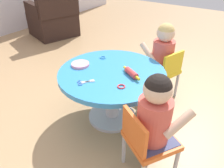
{
  "coord_description": "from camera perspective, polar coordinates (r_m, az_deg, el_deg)",
  "views": [
    {
      "loc": [
        -1.32,
        -0.9,
        1.37
      ],
      "look_at": [
        0.0,
        0.0,
        0.37
      ],
      "focal_mm": 34.92,
      "sensor_mm": 36.0,
      "label": 1
    }
  ],
  "objects": [
    {
      "name": "ground_plane",
      "position": [
        2.11,
        -0.0,
        -8.61
      ],
      "size": [
        10.0,
        10.0,
        0.0
      ],
      "primitive_type": "plane",
      "color": "tan"
    },
    {
      "name": "craft_table",
      "position": [
        1.88,
        -0.0,
        0.22
      ],
      "size": [
        0.91,
        0.91,
        0.5
      ],
      "color": "silver",
      "rests_on": "ground"
    },
    {
      "name": "child_chair_left",
      "position": [
        1.48,
        9.05,
        -14.44
      ],
      "size": [
        0.41,
        0.41,
        0.54
      ],
      "color": "#B7B7BC",
      "rests_on": "ground"
    },
    {
      "name": "seated_child_left",
      "position": [
        1.35,
        11.31,
        -7.21
      ],
      "size": [
        0.44,
        0.41,
        0.51
      ],
      "color": "#3F4772",
      "rests_on": "ground"
    },
    {
      "name": "child_chair_right",
      "position": [
        2.29,
        13.3,
        3.31
      ],
      "size": [
        0.38,
        0.38,
        0.54
      ],
      "color": "#B7B7BC",
      "rests_on": "ground"
    },
    {
      "name": "seated_child_right",
      "position": [
        2.21,
        13.25,
        8.86
      ],
      "size": [
        0.36,
        0.41,
        0.51
      ],
      "color": "#3F4772",
      "rests_on": "ground"
    },
    {
      "name": "armchair_dark",
      "position": [
        4.16,
        -15.03,
        16.2
      ],
      "size": [
        0.88,
        0.89,
        0.85
      ],
      "color": "black",
      "rests_on": "ground"
    },
    {
      "name": "rolling_pin",
      "position": [
        1.76,
        5.1,
        2.91
      ],
      "size": [
        0.13,
        0.21,
        0.05
      ],
      "color": "#D83F3F",
      "rests_on": "craft_table"
    },
    {
      "name": "craft_scissors",
      "position": [
        1.68,
        -7.52,
        0.45
      ],
      "size": [
        0.14,
        0.12,
        0.01
      ],
      "color": "silver",
      "rests_on": "craft_table"
    },
    {
      "name": "playdough_blob_0",
      "position": [
        1.93,
        -8.3,
        5.11
      ],
      "size": [
        0.16,
        0.16,
        0.02
      ],
      "primitive_type": "cylinder",
      "color": "pink",
      "rests_on": "craft_table"
    },
    {
      "name": "cookie_cutter_0",
      "position": [
        2.06,
        -2.42,
        6.96
      ],
      "size": [
        0.06,
        0.06,
        0.01
      ],
      "primitive_type": "torus",
      "color": "#3F99D8",
      "rests_on": "craft_table"
    },
    {
      "name": "cookie_cutter_1",
      "position": [
        1.61,
        2.44,
        -0.65
      ],
      "size": [
        0.06,
        0.06,
        0.01
      ],
      "primitive_type": "torus",
      "color": "red",
      "rests_on": "craft_table"
    }
  ]
}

